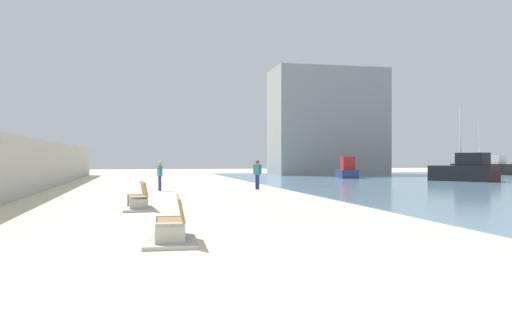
# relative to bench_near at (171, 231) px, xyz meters

# --- Properties ---
(ground_plane) EXTENTS (120.00, 120.00, 0.00)m
(ground_plane) POSITION_rel_bench_near_xyz_m (1.42, 14.28, -0.23)
(ground_plane) COLOR beige
(seawall) EXTENTS (0.80, 64.00, 2.77)m
(seawall) POSITION_rel_bench_near_xyz_m (-6.08, 14.28, 1.15)
(seawall) COLOR #ADAAA3
(seawall) RESTS_ON ground
(bench_near) EXTENTS (1.20, 2.15, 0.98)m
(bench_near) POSITION_rel_bench_near_xyz_m (0.00, 0.00, 0.00)
(bench_near) COLOR #ADAAA3
(bench_near) RESTS_ON ground
(bench_far) EXTENTS (1.27, 2.18, 0.98)m
(bench_far) POSITION_rel_bench_near_xyz_m (-0.69, 7.42, 0.00)
(bench_far) COLOR #ADAAA3
(bench_far) RESTS_ON ground
(person_walking) EXTENTS (0.28, 0.50, 1.64)m
(person_walking) POSITION_rel_bench_near_xyz_m (0.46, 17.68, 0.72)
(person_walking) COLOR navy
(person_walking) RESTS_ON ground
(person_standing) EXTENTS (0.43, 0.38, 1.69)m
(person_standing) POSITION_rel_bench_near_xyz_m (5.95, 17.91, 0.75)
(person_standing) COLOR navy
(person_standing) RESTS_ON ground
(boat_nearest) EXTENTS (2.30, 4.33, 1.88)m
(boat_nearest) POSITION_rel_bench_near_xyz_m (17.33, 32.27, 0.48)
(boat_nearest) COLOR navy
(boat_nearest) RESTS_ON water_bay
(boat_distant) EXTENTS (4.32, 5.17, 5.50)m
(boat_distant) POSITION_rel_bench_near_xyz_m (23.59, 24.15, 0.62)
(boat_distant) COLOR black
(boat_distant) RESTS_ON water_bay
(boat_far_right) EXTENTS (4.53, 6.59, 5.79)m
(boat_far_right) POSITION_rel_bench_near_xyz_m (35.69, 38.58, 0.58)
(boat_far_right) COLOR black
(boat_far_right) RESTS_ON water_bay
(harbor_building) EXTENTS (12.00, 6.00, 11.30)m
(harbor_building) POSITION_rel_bench_near_xyz_m (19.25, 42.28, 5.42)
(harbor_building) COLOR gray
(harbor_building) RESTS_ON ground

